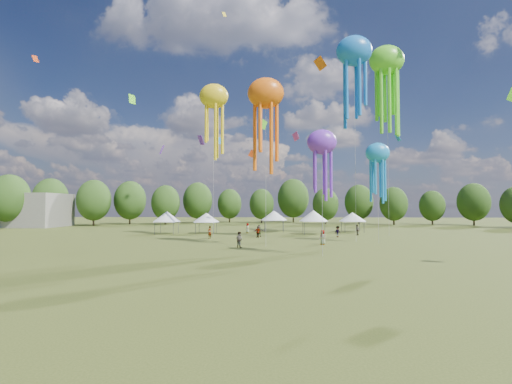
{
  "coord_description": "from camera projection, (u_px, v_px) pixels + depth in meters",
  "views": [
    {
      "loc": [
        -1.19,
        -12.13,
        4.92
      ],
      "look_at": [
        -2.5,
        15.0,
        6.0
      ],
      "focal_mm": 25.34,
      "sensor_mm": 36.0,
      "label": 1
    }
  ],
  "objects": [
    {
      "name": "ground",
      "position": [
        310.0,
        356.0,
        11.85
      ],
      "size": [
        300.0,
        300.0,
        0.0
      ],
      "primitive_type": "plane",
      "color": "#384416",
      "rests_on": "ground"
    },
    {
      "name": "spectator_near",
      "position": [
        239.0,
        240.0,
        42.78
      ],
      "size": [
        1.18,
        1.14,
        1.91
      ],
      "primitive_type": "imported",
      "rotation": [
        0.0,
        0.0,
        2.5
      ],
      "color": "gray",
      "rests_on": "ground"
    },
    {
      "name": "spectators_far",
      "position": [
        290.0,
        231.0,
        57.54
      ],
      "size": [
        24.68,
        20.9,
        1.9
      ],
      "color": "gray",
      "rests_on": "ground"
    },
    {
      "name": "festival_tents",
      "position": [
        267.0,
        216.0,
        66.54
      ],
      "size": [
        39.06,
        11.67,
        4.24
      ],
      "color": "#47474C",
      "rests_on": "ground"
    },
    {
      "name": "show_kites",
      "position": [
        330.0,
        93.0,
        54.28
      ],
      "size": [
        34.38,
        28.8,
        32.52
      ],
      "color": "orange",
      "rests_on": "ground"
    },
    {
      "name": "small_kites",
      "position": [
        280.0,
        53.0,
        55.98
      ],
      "size": [
        75.47,
        56.34,
        40.52
      ],
      "color": "orange",
      "rests_on": "ground"
    },
    {
      "name": "treeline",
      "position": [
        260.0,
        198.0,
        74.69
      ],
      "size": [
        201.57,
        95.24,
        13.43
      ],
      "color": "#38281C",
      "rests_on": "ground"
    }
  ]
}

